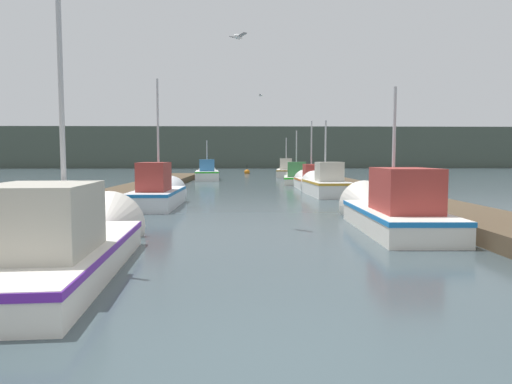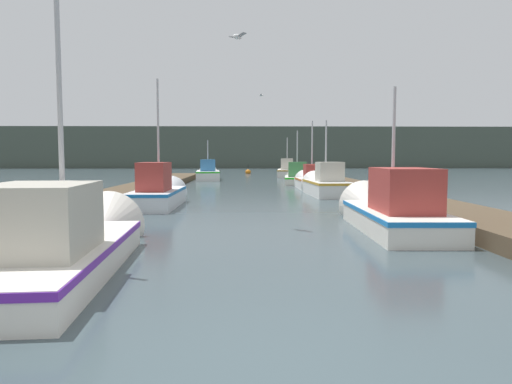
{
  "view_description": "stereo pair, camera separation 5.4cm",
  "coord_description": "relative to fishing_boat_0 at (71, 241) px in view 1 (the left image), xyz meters",
  "views": [
    {
      "loc": [
        -0.3,
        -3.53,
        1.79
      ],
      "look_at": [
        0.07,
        11.96,
        0.59
      ],
      "focal_mm": 32.0,
      "sensor_mm": 36.0,
      "label": 1
    },
    {
      "loc": [
        -0.25,
        -3.53,
        1.79
      ],
      "look_at": [
        0.07,
        11.96,
        0.59
      ],
      "focal_mm": 32.0,
      "sensor_mm": 36.0,
      "label": 2
    }
  ],
  "objects": [
    {
      "name": "dock_left",
      "position": [
        -2.32,
        12.1,
        -0.24
      ],
      "size": [
        2.25,
        40.0,
        0.37
      ],
      "color": "#4C3D2B",
      "rests_on": "ground_plane"
    },
    {
      "name": "seagull_1",
      "position": [
        3.86,
        22.21,
        5.3
      ],
      "size": [
        0.3,
        0.56,
        0.12
      ],
      "rotation": [
        0.0,
        0.0,
        4.53
      ],
      "color": "white"
    },
    {
      "name": "fishing_boat_2",
      "position": [
        -0.29,
        9.29,
        0.08
      ],
      "size": [
        1.5,
        5.07,
        4.96
      ],
      "rotation": [
        0.0,
        0.0,
        0.0
      ],
      "color": "silver",
      "rests_on": "ground_plane"
    },
    {
      "name": "fishing_boat_5",
      "position": [
        6.26,
        22.8,
        0.0
      ],
      "size": [
        1.93,
        4.5,
        4.0
      ],
      "rotation": [
        0.0,
        0.0,
        -0.09
      ],
      "color": "silver",
      "rests_on": "ground_plane"
    },
    {
      "name": "fishing_boat_0",
      "position": [
        0.0,
        0.0,
        0.0
      ],
      "size": [
        2.04,
        5.99,
        4.83
      ],
      "rotation": [
        0.0,
        0.0,
        0.07
      ],
      "color": "silver",
      "rests_on": "ground_plane"
    },
    {
      "name": "fishing_boat_3",
      "position": [
        6.58,
        13.92,
        0.06
      ],
      "size": [
        1.77,
        4.86,
        3.86
      ],
      "rotation": [
        0.0,
        0.0,
        0.05
      ],
      "color": "silver",
      "rests_on": "ground_plane"
    },
    {
      "name": "dock_right",
      "position": [
        8.63,
        12.1,
        -0.24
      ],
      "size": [
        2.25,
        40.0,
        0.37
      ],
      "color": "#4C3D2B",
      "rests_on": "ground_plane"
    },
    {
      "name": "fishing_boat_4",
      "position": [
        6.54,
        18.15,
        -0.0
      ],
      "size": [
        1.61,
        4.45,
        4.19
      ],
      "rotation": [
        0.0,
        0.0,
        0.02
      ],
      "color": "silver",
      "rests_on": "ground_plane"
    },
    {
      "name": "distant_shore_ridge",
      "position": [
        3.15,
        70.71,
        2.79
      ],
      "size": [
        120.0,
        16.0,
        6.42
      ],
      "color": "#424C42",
      "rests_on": "ground_plane"
    },
    {
      "name": "fishing_boat_6",
      "position": [
        -0.15,
        28.7,
        0.07
      ],
      "size": [
        2.16,
        5.86,
        3.54
      ],
      "rotation": [
        0.0,
        0.0,
        0.08
      ],
      "color": "silver",
      "rests_on": "ground_plane"
    },
    {
      "name": "channel_buoy",
      "position": [
        3.07,
        40.91,
        -0.26
      ],
      "size": [
        0.58,
        0.58,
        1.08
      ],
      "color": "#BF6513",
      "rests_on": "ground_plane"
    },
    {
      "name": "seagull_lead",
      "position": [
        2.68,
        4.23,
        4.36
      ],
      "size": [
        0.46,
        0.48,
        0.12
      ],
      "rotation": [
        0.0,
        0.0,
        2.33
      ],
      "color": "white"
    },
    {
      "name": "fishing_boat_7",
      "position": [
        6.56,
        33.63,
        0.06
      ],
      "size": [
        2.17,
        6.19,
        3.91
      ],
      "rotation": [
        0.0,
        0.0,
        -0.1
      ],
      "color": "silver",
      "rests_on": "ground_plane"
    },
    {
      "name": "mooring_piling_1",
      "position": [
        -1.38,
        1.69,
        0.15
      ],
      "size": [
        0.25,
        0.25,
        1.14
      ],
      "color": "#473523",
      "rests_on": "ground_plane"
    },
    {
      "name": "ground_plane",
      "position": [
        3.15,
        -3.9,
        -0.42
      ],
      "size": [
        200.0,
        200.0,
        0.0
      ],
      "color": "#38474C"
    },
    {
      "name": "fishing_boat_1",
      "position": [
        6.5,
        3.93,
        0.04
      ],
      "size": [
        1.79,
        5.52,
        4.0
      ],
      "rotation": [
        0.0,
        0.0,
        -0.02
      ],
      "color": "silver",
      "rests_on": "ground_plane"
    },
    {
      "name": "mooring_piling_0",
      "position": [
        -1.39,
        39.05,
        0.15
      ],
      "size": [
        0.26,
        0.26,
        1.13
      ],
      "color": "#473523",
      "rests_on": "ground_plane"
    }
  ]
}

